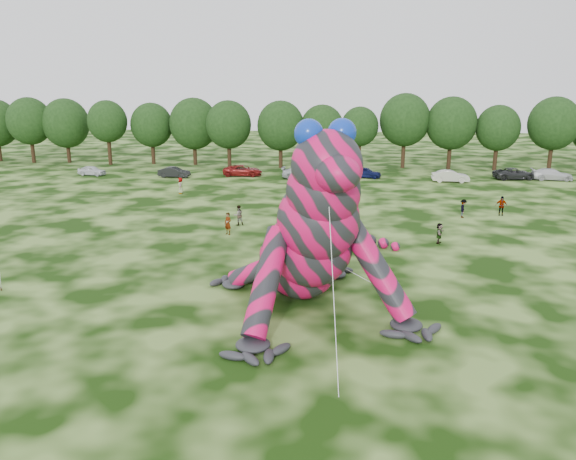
% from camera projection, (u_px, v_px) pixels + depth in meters
% --- Properties ---
extents(ground, '(240.00, 240.00, 0.00)m').
position_uv_depth(ground, '(354.00, 355.00, 25.25)').
color(ground, '#16330A').
rests_on(ground, ground).
extents(inflatable_gecko, '(23.95, 25.72, 10.33)m').
position_uv_depth(inflatable_gecko, '(294.00, 206.00, 31.58)').
color(inflatable_gecko, '#D40D54').
rests_on(inflatable_gecko, ground).
extents(tree_1, '(6.74, 6.07, 9.81)m').
position_uv_depth(tree_1, '(30.00, 130.00, 84.77)').
color(tree_1, black).
rests_on(tree_1, ground).
extents(tree_2, '(7.04, 6.34, 9.64)m').
position_uv_depth(tree_2, '(66.00, 131.00, 84.93)').
color(tree_2, black).
rests_on(tree_2, ground).
extents(tree_3, '(5.81, 5.23, 9.44)m').
position_uv_depth(tree_3, '(108.00, 133.00, 82.58)').
color(tree_3, black).
rests_on(tree_3, ground).
extents(tree_4, '(6.22, 5.60, 9.06)m').
position_uv_depth(tree_4, '(152.00, 134.00, 83.59)').
color(tree_4, black).
rests_on(tree_4, ground).
extents(tree_5, '(7.16, 6.44, 9.80)m').
position_uv_depth(tree_5, '(194.00, 132.00, 82.56)').
color(tree_5, black).
rests_on(tree_5, ground).
extents(tree_6, '(6.52, 5.86, 9.49)m').
position_uv_depth(tree_6, '(229.00, 134.00, 80.35)').
color(tree_6, black).
rests_on(tree_6, ground).
extents(tree_7, '(6.68, 6.01, 9.48)m').
position_uv_depth(tree_7, '(281.00, 134.00, 79.70)').
color(tree_7, black).
rests_on(tree_7, ground).
extents(tree_8, '(6.14, 5.53, 8.94)m').
position_uv_depth(tree_8, '(322.00, 137.00, 79.35)').
color(tree_8, black).
rests_on(tree_8, ground).
extents(tree_9, '(5.27, 4.74, 8.68)m').
position_uv_depth(tree_9, '(359.00, 138.00, 79.19)').
color(tree_9, black).
rests_on(tree_9, ground).
extents(tree_10, '(7.09, 6.38, 10.50)m').
position_uv_depth(tree_10, '(404.00, 131.00, 79.49)').
color(tree_10, black).
rests_on(tree_10, ground).
extents(tree_11, '(7.01, 6.31, 10.07)m').
position_uv_depth(tree_11, '(451.00, 133.00, 78.53)').
color(tree_11, black).
rests_on(tree_11, ground).
extents(tree_12, '(5.99, 5.39, 8.97)m').
position_uv_depth(tree_12, '(497.00, 138.00, 77.60)').
color(tree_12, black).
rests_on(tree_12, ground).
extents(tree_13, '(6.83, 6.15, 10.13)m').
position_uv_depth(tree_13, '(553.00, 134.00, 76.13)').
color(tree_13, black).
rests_on(tree_13, ground).
extents(car_0, '(3.90, 2.06, 1.26)m').
position_uv_depth(car_0, '(92.00, 171.00, 74.06)').
color(car_0, silver).
rests_on(car_0, ground).
extents(car_1, '(4.17, 1.74, 1.34)m').
position_uv_depth(car_1, '(174.00, 172.00, 72.43)').
color(car_1, black).
rests_on(car_1, ground).
extents(car_2, '(5.20, 2.54, 1.42)m').
position_uv_depth(car_2, '(243.00, 170.00, 73.58)').
color(car_2, maroon).
rests_on(car_2, ground).
extents(car_3, '(5.23, 2.18, 1.51)m').
position_uv_depth(car_3, '(302.00, 173.00, 71.27)').
color(car_3, '#AEB5B8').
rests_on(car_3, ground).
extents(car_4, '(4.36, 2.43, 1.40)m').
position_uv_depth(car_4, '(365.00, 172.00, 72.05)').
color(car_4, '#0D1343').
rests_on(car_4, ground).
extents(car_5, '(4.50, 1.66, 1.47)m').
position_uv_depth(car_5, '(450.00, 176.00, 68.94)').
color(car_5, beige).
rests_on(car_5, ground).
extents(car_6, '(5.51, 3.20, 1.44)m').
position_uv_depth(car_6, '(514.00, 174.00, 70.94)').
color(car_6, '#27282A').
rests_on(car_6, ground).
extents(car_7, '(5.09, 2.32, 1.45)m').
position_uv_depth(car_7, '(552.00, 174.00, 70.37)').
color(car_7, silver).
rests_on(car_7, ground).
extents(spectator_5, '(0.88, 1.54, 1.58)m').
position_uv_depth(spectator_5, '(439.00, 233.00, 42.63)').
color(spectator_5, gray).
rests_on(spectator_5, ground).
extents(spectator_4, '(0.77, 0.99, 1.78)m').
position_uv_depth(spectator_4, '(181.00, 186.00, 61.79)').
color(spectator_4, gray).
rests_on(spectator_4, ground).
extents(spectator_3, '(1.11, 0.59, 1.81)m').
position_uv_depth(spectator_3, '(501.00, 206.00, 51.57)').
color(spectator_3, gray).
rests_on(spectator_3, ground).
extents(spectator_0, '(0.79, 0.72, 1.81)m').
position_uv_depth(spectator_0, '(228.00, 224.00, 45.07)').
color(spectator_0, gray).
rests_on(spectator_0, ground).
extents(spectator_1, '(1.06, 0.99, 1.74)m').
position_uv_depth(spectator_1, '(238.00, 215.00, 48.05)').
color(spectator_1, gray).
rests_on(spectator_1, ground).
extents(spectator_2, '(0.85, 1.20, 1.68)m').
position_uv_depth(spectator_2, '(463.00, 209.00, 50.75)').
color(spectator_2, gray).
rests_on(spectator_2, ground).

